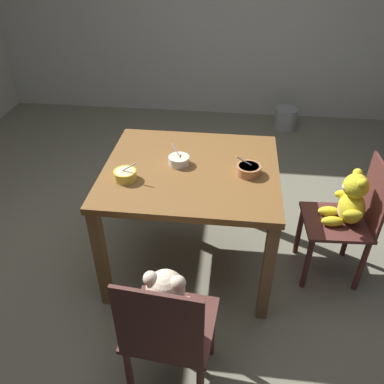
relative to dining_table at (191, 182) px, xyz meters
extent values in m
cube|color=slate|center=(0.00, 0.00, -0.67)|extent=(5.20, 5.20, 0.04)
cube|color=brown|center=(0.00, 0.00, 0.09)|extent=(1.04, 0.92, 0.04)
cube|color=brown|center=(-0.48, -0.42, -0.29)|extent=(0.06, 0.06, 0.72)
cube|color=brown|center=(0.48, -0.42, -0.29)|extent=(0.06, 0.06, 0.72)
cube|color=brown|center=(-0.48, 0.42, -0.29)|extent=(0.06, 0.06, 0.72)
cube|color=brown|center=(0.48, 0.42, -0.29)|extent=(0.06, 0.06, 0.72)
cube|color=#512D28|center=(0.01, -0.85, -0.23)|extent=(0.44, 0.42, 0.02)
cube|color=#512D28|center=(-0.01, -1.03, -0.01)|extent=(0.37, 0.05, 0.42)
cylinder|color=#512D28|center=(0.19, -0.71, -0.45)|extent=(0.04, 0.04, 0.41)
cylinder|color=#512D28|center=(-0.15, -0.67, -0.45)|extent=(0.04, 0.04, 0.41)
cylinder|color=#512D28|center=(-0.18, -1.00, -0.45)|extent=(0.04, 0.04, 0.41)
ellipsoid|color=beige|center=(0.00, -0.92, -0.10)|extent=(0.22, 0.19, 0.24)
ellipsoid|color=#D9BA8D|center=(0.00, -0.86, -0.11)|extent=(0.12, 0.07, 0.14)
sphere|color=beige|center=(0.00, -0.91, 0.08)|extent=(0.16, 0.16, 0.16)
ellipsoid|color=#D9BA8D|center=(0.01, -0.85, 0.07)|extent=(0.07, 0.06, 0.05)
sphere|color=beige|center=(0.06, -0.92, 0.14)|extent=(0.06, 0.06, 0.06)
sphere|color=beige|center=(-0.06, -0.91, 0.14)|extent=(0.06, 0.06, 0.06)
ellipsoid|color=beige|center=(0.12, -0.90, -0.07)|extent=(0.08, 0.14, 0.07)
ellipsoid|color=beige|center=(-0.11, -0.88, -0.07)|extent=(0.08, 0.14, 0.07)
ellipsoid|color=beige|center=(0.07, -0.80, -0.18)|extent=(0.09, 0.16, 0.07)
ellipsoid|color=beige|center=(-0.05, -0.79, -0.18)|extent=(0.09, 0.16, 0.07)
cube|color=#542A25|center=(0.91, 0.01, -0.23)|extent=(0.41, 0.39, 0.02)
cube|color=#542A25|center=(1.10, 0.02, -0.02)|extent=(0.04, 0.34, 0.40)
cylinder|color=#542A25|center=(0.73, 0.15, -0.45)|extent=(0.04, 0.04, 0.41)
cylinder|color=#542A25|center=(0.75, -0.16, -0.45)|extent=(0.04, 0.04, 0.41)
cylinder|color=#542A25|center=(1.07, 0.17, -0.45)|extent=(0.04, 0.04, 0.41)
cylinder|color=#542A25|center=(1.08, -0.14, -0.45)|extent=(0.04, 0.04, 0.41)
ellipsoid|color=yellow|center=(0.98, 0.01, -0.11)|extent=(0.16, 0.19, 0.21)
ellipsoid|color=beige|center=(0.93, 0.01, -0.13)|extent=(0.06, 0.10, 0.13)
sphere|color=yellow|center=(0.97, 0.01, 0.04)|extent=(0.15, 0.15, 0.15)
ellipsoid|color=beige|center=(0.91, 0.01, 0.03)|extent=(0.05, 0.06, 0.04)
sphere|color=yellow|center=(0.97, 0.06, 0.10)|extent=(0.06, 0.06, 0.06)
sphere|color=yellow|center=(0.98, -0.04, 0.10)|extent=(0.06, 0.06, 0.06)
ellipsoid|color=yellow|center=(0.95, 0.11, -0.09)|extent=(0.12, 0.06, 0.06)
ellipsoid|color=yellow|center=(0.96, -0.09, -0.09)|extent=(0.12, 0.06, 0.06)
ellipsoid|color=yellow|center=(0.87, 0.05, -0.19)|extent=(0.14, 0.07, 0.06)
ellipsoid|color=yellow|center=(0.87, -0.05, -0.19)|extent=(0.14, 0.07, 0.06)
cylinder|color=#B4774D|center=(0.34, -0.03, 0.13)|extent=(0.14, 0.14, 0.05)
cylinder|color=#B4774D|center=(0.34, -0.03, 0.11)|extent=(0.08, 0.08, 0.01)
cylinder|color=beige|center=(0.34, -0.03, 0.15)|extent=(0.12, 0.12, 0.01)
cylinder|color=#BCBCC1|center=(0.31, -0.03, 0.19)|extent=(0.10, 0.03, 0.07)
ellipsoid|color=#BCBCC1|center=(0.35, -0.02, 0.15)|extent=(0.04, 0.03, 0.01)
cylinder|color=silver|center=(-0.08, 0.03, 0.13)|extent=(0.13, 0.13, 0.05)
cylinder|color=silver|center=(-0.08, 0.03, 0.11)|extent=(0.07, 0.07, 0.01)
cylinder|color=beige|center=(-0.08, 0.03, 0.15)|extent=(0.10, 0.10, 0.01)
cylinder|color=#BCBCC1|center=(-0.10, 0.06, 0.19)|extent=(0.06, 0.07, 0.06)
ellipsoid|color=#BCBCC1|center=(-0.07, 0.03, 0.15)|extent=(0.04, 0.04, 0.01)
cylinder|color=gold|center=(-0.36, -0.16, 0.13)|extent=(0.13, 0.13, 0.05)
cylinder|color=gold|center=(-0.36, -0.16, 0.11)|extent=(0.07, 0.07, 0.01)
cylinder|color=beige|center=(-0.36, -0.16, 0.16)|extent=(0.11, 0.11, 0.01)
cylinder|color=#BCBCC1|center=(-0.33, -0.17, 0.19)|extent=(0.09, 0.02, 0.07)
ellipsoid|color=#BCBCC1|center=(-0.37, -0.16, 0.15)|extent=(0.04, 0.03, 0.01)
cylinder|color=#93969B|center=(0.81, 2.15, -0.53)|extent=(0.24, 0.24, 0.25)
camera|label=1|loc=(0.23, -1.98, 1.35)|focal=36.86mm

